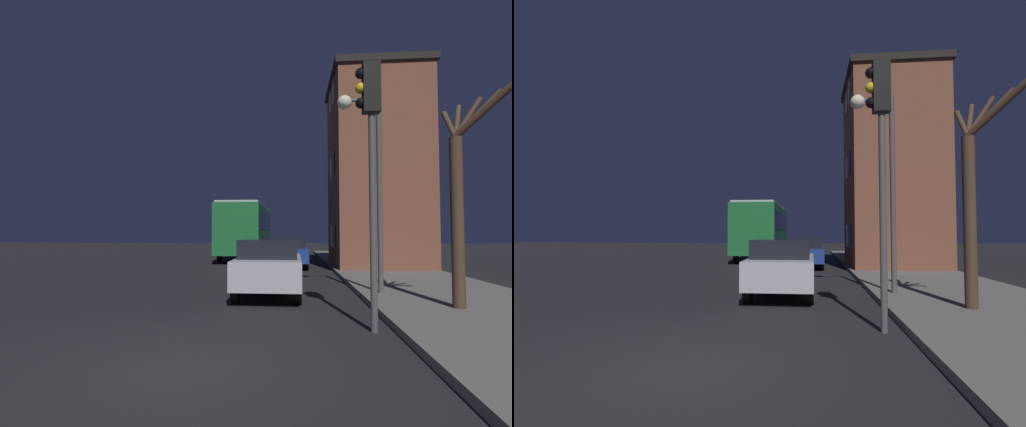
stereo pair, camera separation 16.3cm
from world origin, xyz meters
The scene contains 8 objects.
ground_plane centered at (0.00, 0.00, 0.00)m, with size 120.00×120.00×0.00m, color black.
brick_building centered at (5.52, 14.75, 4.76)m, with size 4.35×5.64×9.20m.
streetlamp centered at (3.48, 5.86, 3.78)m, with size 1.17×0.39×5.33m.
traffic_light centered at (2.88, 2.13, 3.39)m, with size 0.43×0.24×4.76m.
bare_tree centered at (5.06, 3.79, 2.55)m, with size 1.04×1.77×4.57m.
bus centered at (-1.55, 21.24, 2.08)m, with size 2.52×10.75×3.48m.
car_near_lane centered at (0.86, 5.96, 0.82)m, with size 1.70×3.93×1.54m.
car_mid_lane centered at (1.32, 14.66, 0.77)m, with size 1.79×3.90×1.46m.
Camera 2 is at (1.67, -5.02, 1.74)m, focal length 28.00 mm.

